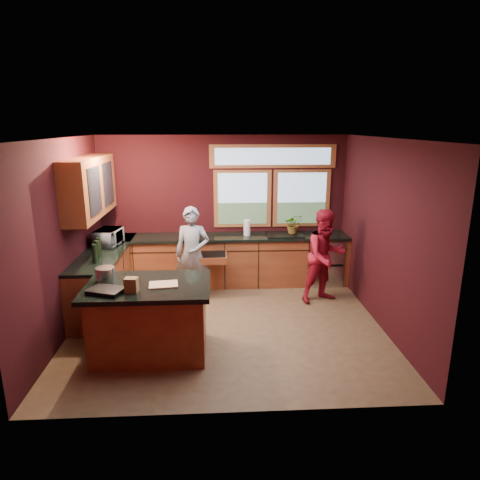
{
  "coord_description": "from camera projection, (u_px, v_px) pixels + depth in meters",
  "views": [
    {
      "loc": [
        -0.14,
        -5.79,
        2.88
      ],
      "look_at": [
        0.21,
        0.4,
        1.19
      ],
      "focal_mm": 32.0,
      "sensor_mm": 36.0,
      "label": 1
    }
  ],
  "objects": [
    {
      "name": "cutting_board",
      "position": [
        163.0,
        285.0,
        5.3
      ],
      "size": [
        0.38,
        0.29,
        0.02
      ],
      "primitive_type": "cube",
      "rotation": [
        0.0,
        0.0,
        0.11
      ],
      "color": "tan",
      "rests_on": "island"
    },
    {
      "name": "island",
      "position": [
        150.0,
        318.0,
        5.46
      ],
      "size": [
        1.55,
        1.05,
        0.95
      ],
      "color": "maroon",
      "rests_on": "floor"
    },
    {
      "name": "stock_pot",
      "position": [
        106.0,
        274.0,
        5.43
      ],
      "size": [
        0.24,
        0.24,
        0.18
      ],
      "primitive_type": "cylinder",
      "color": "silver",
      "rests_on": "island"
    },
    {
      "name": "paper_bag",
      "position": [
        131.0,
        285.0,
        5.06
      ],
      "size": [
        0.16,
        0.14,
        0.18
      ],
      "primitive_type": "cube",
      "rotation": [
        0.0,
        0.0,
        -0.11
      ],
      "color": "brown",
      "rests_on": "island"
    },
    {
      "name": "person_grey",
      "position": [
        192.0,
        254.0,
        7.11
      ],
      "size": [
        0.63,
        0.46,
        1.58
      ],
      "primitive_type": "imported",
      "rotation": [
        0.0,
        0.0,
        -0.15
      ],
      "color": "slate",
      "rests_on": "floor"
    },
    {
      "name": "paper_towel",
      "position": [
        247.0,
        228.0,
        7.72
      ],
      "size": [
        0.12,
        0.12,
        0.28
      ],
      "primitive_type": "cylinder",
      "color": "silver",
      "rests_on": "back_counter"
    },
    {
      "name": "black_tray",
      "position": [
        106.0,
        291.0,
        5.07
      ],
      "size": [
        0.47,
        0.4,
        0.05
      ],
      "primitive_type": "cube",
      "rotation": [
        0.0,
        0.0,
        -0.34
      ],
      "color": "black",
      "rests_on": "island"
    },
    {
      "name": "floor",
      "position": [
        227.0,
        325.0,
        6.34
      ],
      "size": [
        4.5,
        4.5,
        0.0
      ],
      "primitive_type": "plane",
      "color": "brown",
      "rests_on": "ground"
    },
    {
      "name": "potted_plant",
      "position": [
        293.0,
        224.0,
        7.81
      ],
      "size": [
        0.33,
        0.29,
        0.37
      ],
      "primitive_type": "imported",
      "color": "#999999",
      "rests_on": "back_counter"
    },
    {
      "name": "room_shell",
      "position": [
        184.0,
        202.0,
        6.15
      ],
      "size": [
        4.52,
        4.02,
        2.71
      ],
      "color": "black",
      "rests_on": "ground"
    },
    {
      "name": "microwave",
      "position": [
        109.0,
        237.0,
        7.06
      ],
      "size": [
        0.43,
        0.56,
        0.28
      ],
      "primitive_type": "imported",
      "rotation": [
        0.0,
        0.0,
        1.4
      ],
      "color": "#999999",
      "rests_on": "left_counter"
    },
    {
      "name": "left_counter",
      "position": [
        106.0,
        278.0,
        6.93
      ],
      "size": [
        0.64,
        2.3,
        0.93
      ],
      "color": "maroon",
      "rests_on": "floor"
    },
    {
      "name": "back_counter",
      "position": [
        235.0,
        260.0,
        7.87
      ],
      "size": [
        4.5,
        0.64,
        0.93
      ],
      "color": "maroon",
      "rests_on": "floor"
    },
    {
      "name": "person_red",
      "position": [
        325.0,
        256.0,
        7.03
      ],
      "size": [
        0.92,
        0.82,
        1.56
      ],
      "primitive_type": "imported",
      "rotation": [
        0.0,
        0.0,
        0.37
      ],
      "color": "maroon",
      "rests_on": "floor"
    }
  ]
}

